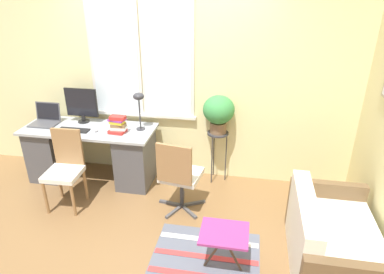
{
  "coord_description": "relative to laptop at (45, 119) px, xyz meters",
  "views": [
    {
      "loc": [
        1.04,
        -3.38,
        2.47
      ],
      "look_at": [
        0.41,
        0.16,
        0.8
      ],
      "focal_mm": 32.0,
      "sensor_mm": 36.0,
      "label": 1
    }
  ],
  "objects": [
    {
      "name": "potted_plant",
      "position": [
        2.24,
        0.21,
        0.18
      ],
      "size": [
        0.39,
        0.39,
        0.48
      ],
      "color": "brown",
      "rests_on": "plant_stand"
    },
    {
      "name": "laptop",
      "position": [
        0.0,
        0.0,
        0.0
      ],
      "size": [
        0.34,
        0.28,
        0.26
      ],
      "color": "#4C4C51",
      "rests_on": "desk"
    },
    {
      "name": "keyboard",
      "position": [
        0.47,
        -0.16,
        -0.05
      ],
      "size": [
        0.39,
        0.12,
        0.02
      ],
      "color": "black",
      "rests_on": "desk"
    },
    {
      "name": "floor_rug_striped",
      "position": [
        2.3,
        -1.23,
        -0.79
      ],
      "size": [
        1.04,
        0.84,
        0.01
      ],
      "color": "#565B6B",
      "rests_on": "ground_plane"
    },
    {
      "name": "desk",
      "position": [
        0.61,
        -0.04,
        -0.41
      ],
      "size": [
        1.68,
        0.65,
        0.74
      ],
      "color": "#9EA3A8",
      "rests_on": "ground_plane"
    },
    {
      "name": "monitor",
      "position": [
        0.46,
        0.14,
        0.19
      ],
      "size": [
        0.43,
        0.15,
        0.46
      ],
      "color": "black",
      "rests_on": "desk"
    },
    {
      "name": "wall_back_with_window",
      "position": [
        1.56,
        0.36,
        0.56
      ],
      "size": [
        9.0,
        0.12,
        2.7
      ],
      "color": "beige",
      "rests_on": "ground_plane"
    },
    {
      "name": "book_stack",
      "position": [
        1.04,
        -0.11,
        0.04
      ],
      "size": [
        0.22,
        0.19,
        0.22
      ],
      "color": "red",
      "rests_on": "desk"
    },
    {
      "name": "plant_stand",
      "position": [
        2.24,
        0.21,
        -0.19
      ],
      "size": [
        0.27,
        0.27,
        0.69
      ],
      "color": "#333338",
      "rests_on": "ground_plane"
    },
    {
      "name": "couch_loveseat",
      "position": [
        3.44,
        -1.13,
        -0.54
      ],
      "size": [
        0.76,
        1.21,
        0.71
      ],
      "rotation": [
        0.0,
        0.0,
        1.57
      ],
      "color": "white",
      "rests_on": "ground_plane"
    },
    {
      "name": "desk_lamp",
      "position": [
        1.28,
        0.04,
        0.33
      ],
      "size": [
        0.13,
        0.13,
        0.48
      ],
      "color": "#2D2D33",
      "rests_on": "desk"
    },
    {
      "name": "office_chair_swivel",
      "position": [
        1.9,
        -0.55,
        -0.31
      ],
      "size": [
        0.55,
        0.55,
        0.91
      ],
      "rotation": [
        0.0,
        0.0,
        2.99
      ],
      "color": "#47474C",
      "rests_on": "ground_plane"
    },
    {
      "name": "mouse",
      "position": [
        0.76,
        -0.13,
        -0.04
      ],
      "size": [
        0.04,
        0.07,
        0.03
      ],
      "color": "silver",
      "rests_on": "desk"
    },
    {
      "name": "ground_plane",
      "position": [
        1.58,
        -0.37,
        -0.79
      ],
      "size": [
        14.0,
        14.0,
        0.0
      ],
      "primitive_type": "plane",
      "color": "brown"
    },
    {
      "name": "desk_chair_wooden",
      "position": [
        0.57,
        -0.63,
        -0.31
      ],
      "size": [
        0.4,
        0.41,
        0.91
      ],
      "rotation": [
        0.0,
        0.0,
        0.04
      ],
      "color": "olive",
      "rests_on": "ground_plane"
    },
    {
      "name": "folding_stool",
      "position": [
        2.48,
        -1.34,
        -0.41
      ],
      "size": [
        0.43,
        0.37,
        0.43
      ],
      "color": "#93337A",
      "rests_on": "ground_plane"
    }
  ]
}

